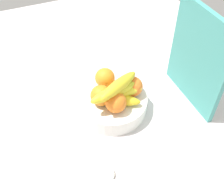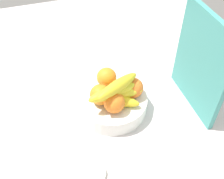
{
  "view_description": "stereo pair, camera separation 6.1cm",
  "coord_description": "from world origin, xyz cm",
  "px_view_note": "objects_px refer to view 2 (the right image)",
  "views": [
    {
      "loc": [
        61.19,
        -24.94,
        75.97
      ],
      "look_at": [
        0.1,
        1.04,
        9.99
      ],
      "focal_mm": 43.82,
      "sensor_mm": 36.0,
      "label": 1
    },
    {
      "loc": [
        63.31,
        -19.24,
        75.97
      ],
      "look_at": [
        0.1,
        1.04,
        9.99
      ],
      "focal_mm": 43.82,
      "sensor_mm": 36.0,
      "label": 2
    }
  ],
  "objects_px": {
    "fruit_bowl": "(112,103)",
    "jar_lid": "(95,174)",
    "orange_front_left": "(107,77)",
    "orange_back_left": "(133,88)",
    "orange_center": "(114,102)",
    "banana_bunch": "(116,93)",
    "cutting_board": "(201,64)",
    "orange_front_right": "(100,95)"
  },
  "relations": [
    {
      "from": "banana_bunch",
      "to": "jar_lid",
      "type": "height_order",
      "value": "banana_bunch"
    },
    {
      "from": "banana_bunch",
      "to": "jar_lid",
      "type": "distance_m",
      "value": 0.27
    },
    {
      "from": "orange_back_left",
      "to": "jar_lid",
      "type": "bearing_deg",
      "value": -42.05
    },
    {
      "from": "fruit_bowl",
      "to": "orange_front_right",
      "type": "distance_m",
      "value": 0.08
    },
    {
      "from": "orange_center",
      "to": "orange_back_left",
      "type": "xyz_separation_m",
      "value": [
        -0.05,
        0.08,
        0.0
      ]
    },
    {
      "from": "orange_front_right",
      "to": "cutting_board",
      "type": "relative_size",
      "value": 0.2
    },
    {
      "from": "orange_front_right",
      "to": "cutting_board",
      "type": "bearing_deg",
      "value": 82.66
    },
    {
      "from": "orange_center",
      "to": "banana_bunch",
      "type": "height_order",
      "value": "banana_bunch"
    },
    {
      "from": "orange_front_left",
      "to": "cutting_board",
      "type": "relative_size",
      "value": 0.2
    },
    {
      "from": "fruit_bowl",
      "to": "cutting_board",
      "type": "xyz_separation_m",
      "value": [
        0.05,
        0.29,
        0.15
      ]
    },
    {
      "from": "orange_front_left",
      "to": "orange_center",
      "type": "bearing_deg",
      "value": -5.87
    },
    {
      "from": "jar_lid",
      "to": "cutting_board",
      "type": "bearing_deg",
      "value": 113.46
    },
    {
      "from": "orange_back_left",
      "to": "banana_bunch",
      "type": "relative_size",
      "value": 0.38
    },
    {
      "from": "orange_front_left",
      "to": "jar_lid",
      "type": "height_order",
      "value": "orange_front_left"
    },
    {
      "from": "banana_bunch",
      "to": "orange_back_left",
      "type": "bearing_deg",
      "value": 106.23
    },
    {
      "from": "fruit_bowl",
      "to": "orange_center",
      "type": "xyz_separation_m",
      "value": [
        0.06,
        -0.01,
        0.07
      ]
    },
    {
      "from": "orange_center",
      "to": "orange_front_right",
      "type": "bearing_deg",
      "value": -145.62
    },
    {
      "from": "jar_lid",
      "to": "banana_bunch",
      "type": "bearing_deg",
      "value": 146.87
    },
    {
      "from": "cutting_board",
      "to": "jar_lid",
      "type": "height_order",
      "value": "cutting_board"
    },
    {
      "from": "orange_center",
      "to": "orange_back_left",
      "type": "distance_m",
      "value": 0.1
    },
    {
      "from": "jar_lid",
      "to": "orange_front_right",
      "type": "bearing_deg",
      "value": 159.52
    },
    {
      "from": "orange_back_left",
      "to": "jar_lid",
      "type": "xyz_separation_m",
      "value": [
        0.22,
        -0.2,
        -0.09
      ]
    },
    {
      "from": "orange_center",
      "to": "jar_lid",
      "type": "bearing_deg",
      "value": -33.32
    },
    {
      "from": "orange_front_right",
      "to": "cutting_board",
      "type": "xyz_separation_m",
      "value": [
        0.04,
        0.34,
        0.08
      ]
    },
    {
      "from": "orange_back_left",
      "to": "banana_bunch",
      "type": "xyz_separation_m",
      "value": [
        0.02,
        -0.07,
        0.02
      ]
    },
    {
      "from": "orange_front_left",
      "to": "orange_back_left",
      "type": "height_order",
      "value": "same"
    },
    {
      "from": "orange_back_left",
      "to": "cutting_board",
      "type": "relative_size",
      "value": 0.2
    },
    {
      "from": "orange_front_right",
      "to": "orange_center",
      "type": "height_order",
      "value": "same"
    },
    {
      "from": "fruit_bowl",
      "to": "orange_front_left",
      "type": "distance_m",
      "value": 0.1
    },
    {
      "from": "jar_lid",
      "to": "orange_center",
      "type": "bearing_deg",
      "value": 146.68
    },
    {
      "from": "fruit_bowl",
      "to": "jar_lid",
      "type": "xyz_separation_m",
      "value": [
        0.23,
        -0.13,
        -0.02
      ]
    },
    {
      "from": "fruit_bowl",
      "to": "orange_center",
      "type": "distance_m",
      "value": 0.09
    },
    {
      "from": "fruit_bowl",
      "to": "jar_lid",
      "type": "height_order",
      "value": "fruit_bowl"
    },
    {
      "from": "fruit_bowl",
      "to": "banana_bunch",
      "type": "distance_m",
      "value": 0.09
    },
    {
      "from": "cutting_board",
      "to": "jar_lid",
      "type": "xyz_separation_m",
      "value": [
        0.18,
        -0.42,
        -0.17
      ]
    },
    {
      "from": "fruit_bowl",
      "to": "jar_lid",
      "type": "distance_m",
      "value": 0.27
    },
    {
      "from": "fruit_bowl",
      "to": "orange_center",
      "type": "height_order",
      "value": "orange_center"
    },
    {
      "from": "cutting_board",
      "to": "orange_front_right",
      "type": "bearing_deg",
      "value": -96.86
    },
    {
      "from": "orange_back_left",
      "to": "banana_bunch",
      "type": "bearing_deg",
      "value": -73.77
    },
    {
      "from": "orange_front_right",
      "to": "cutting_board",
      "type": "distance_m",
      "value": 0.35
    },
    {
      "from": "orange_front_right",
      "to": "orange_front_left",
      "type": "bearing_deg",
      "value": 149.3
    },
    {
      "from": "fruit_bowl",
      "to": "cutting_board",
      "type": "distance_m",
      "value": 0.33
    }
  ]
}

